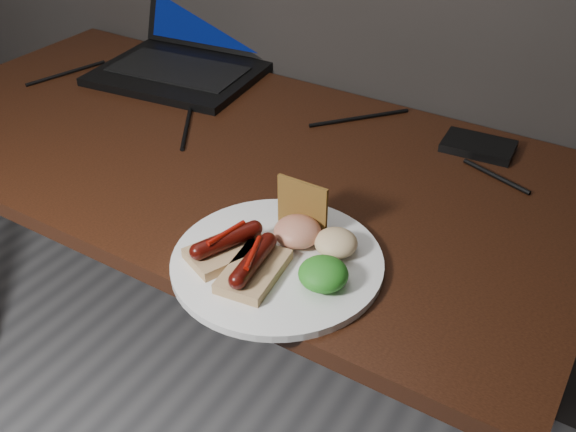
# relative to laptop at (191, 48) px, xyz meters

# --- Properties ---
(desk) EXTENTS (1.40, 0.70, 0.75)m
(desk) POSITION_rel_laptop_xyz_m (0.29, -0.28, -0.14)
(desk) COLOR #381A0E
(desk) RESTS_ON ground
(laptop) EXTENTS (0.40, 0.41, 0.25)m
(laptop) POSITION_rel_laptop_xyz_m (0.00, 0.00, 0.00)
(laptop) COLOR black
(laptop) RESTS_ON desk
(hard_drive) EXTENTS (0.14, 0.09, 0.02)m
(hard_drive) POSITION_rel_laptop_xyz_m (0.71, -0.03, -0.04)
(hard_drive) COLOR black
(hard_drive) RESTS_ON desk
(desk_cables) EXTENTS (1.10, 0.39, 0.01)m
(desk_cables) POSITION_rel_laptop_xyz_m (0.27, -0.14, -0.05)
(desk_cables) COLOR black
(desk_cables) RESTS_ON desk
(plate) EXTENTS (0.40, 0.40, 0.01)m
(plate) POSITION_rel_laptop_xyz_m (0.57, -0.52, -0.04)
(plate) COLOR silver
(plate) RESTS_ON desk
(bread_sausage_left) EXTENTS (0.11, 0.13, 0.04)m
(bread_sausage_left) POSITION_rel_laptop_xyz_m (0.51, -0.55, -0.02)
(bread_sausage_left) COLOR tan
(bread_sausage_left) RESTS_ON plate
(bread_sausage_center) EXTENTS (0.08, 0.12, 0.04)m
(bread_sausage_center) POSITION_rel_laptop_xyz_m (0.57, -0.57, -0.02)
(bread_sausage_center) COLOR tan
(bread_sausage_center) RESTS_ON plate
(crispbread) EXTENTS (0.08, 0.01, 0.08)m
(crispbread) POSITION_rel_laptop_xyz_m (0.57, -0.43, 0.00)
(crispbread) COLOR olive
(crispbread) RESTS_ON plate
(salad_greens) EXTENTS (0.07, 0.07, 0.04)m
(salad_greens) POSITION_rel_laptop_xyz_m (0.66, -0.53, -0.02)
(salad_greens) COLOR #136114
(salad_greens) RESTS_ON plate
(salsa_mound) EXTENTS (0.07, 0.07, 0.04)m
(salsa_mound) POSITION_rel_laptop_xyz_m (0.58, -0.47, -0.02)
(salsa_mound) COLOR #A91210
(salsa_mound) RESTS_ON plate
(coleslaw_mound) EXTENTS (0.06, 0.06, 0.04)m
(coleslaw_mound) POSITION_rel_laptop_xyz_m (0.64, -0.46, -0.02)
(coleslaw_mound) COLOR beige
(coleslaw_mound) RESTS_ON plate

